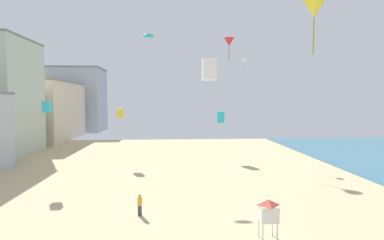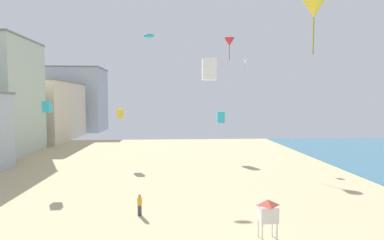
# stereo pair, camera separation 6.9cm
# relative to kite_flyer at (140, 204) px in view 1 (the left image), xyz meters

# --- Properties ---
(boardwalk_hotel_far) EXTENTS (11.99, 22.07, 12.90)m
(boardwalk_hotel_far) POSITION_rel_kite_flyer_xyz_m (-25.71, 48.31, 5.54)
(boardwalk_hotel_far) COLOR beige
(boardwalk_hotel_far) RESTS_ON ground
(boardwalk_hotel_distant) EXTENTS (17.35, 13.12, 17.90)m
(boardwalk_hotel_distant) POSITION_rel_kite_flyer_xyz_m (-25.71, 67.95, 8.04)
(boardwalk_hotel_distant) COLOR #ADB7C1
(boardwalk_hotel_distant) RESTS_ON ground
(kite_flyer) EXTENTS (0.34, 0.34, 1.64)m
(kite_flyer) POSITION_rel_kite_flyer_xyz_m (0.00, 0.00, 0.00)
(kite_flyer) COLOR #383D4C
(kite_flyer) RESTS_ON ground
(lifeguard_stand) EXTENTS (1.10, 1.10, 2.55)m
(lifeguard_stand) POSITION_rel_kite_flyer_xyz_m (8.39, -4.66, 0.92)
(lifeguard_stand) COLOR white
(lifeguard_stand) RESTS_ON ground
(kite_yellow_box) EXTENTS (0.82, 0.82, 1.28)m
(kite_yellow_box) POSITION_rel_kite_flyer_xyz_m (-4.66, 20.44, 6.00)
(kite_yellow_box) COLOR yellow
(kite_cyan_box) EXTENTS (0.77, 0.77, 1.21)m
(kite_cyan_box) POSITION_rel_kite_flyer_xyz_m (-10.88, 11.01, 7.12)
(kite_cyan_box) COLOR #2DB7CC
(kite_cyan_box_2) EXTENTS (1.06, 1.06, 1.67)m
(kite_cyan_box_2) POSITION_rel_kite_flyer_xyz_m (9.64, 22.58, 5.33)
(kite_cyan_box_2) COLOR #2DB7CC
(kite_white_box) EXTENTS (1.06, 1.06, 1.67)m
(kite_white_box) POSITION_rel_kite_flyer_xyz_m (5.40, 1.33, 10.22)
(kite_white_box) COLOR white
(kite_white_delta) EXTENTS (0.79, 0.79, 1.81)m
(kite_white_delta) POSITION_rel_kite_flyer_xyz_m (13.95, 25.70, 13.91)
(kite_white_delta) COLOR white
(kite_cyan_parafoil) EXTENTS (1.29, 0.36, 0.50)m
(kite_cyan_parafoil) POSITION_rel_kite_flyer_xyz_m (-0.33, 15.71, 15.69)
(kite_cyan_parafoil) COLOR #2DB7CC
(kite_yellow_delta) EXTENTS (1.75, 1.75, 3.97)m
(kite_yellow_delta) POSITION_rel_kite_flyer_xyz_m (12.28, -1.94, 14.21)
(kite_yellow_delta) COLOR yellow
(kite_red_delta) EXTENTS (1.48, 1.48, 3.35)m
(kite_red_delta) POSITION_rel_kite_flyer_xyz_m (11.07, 23.68, 16.53)
(kite_red_delta) COLOR red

